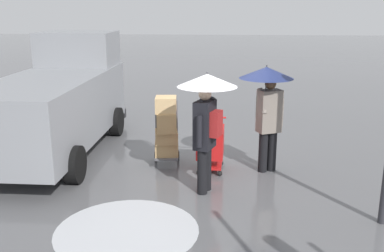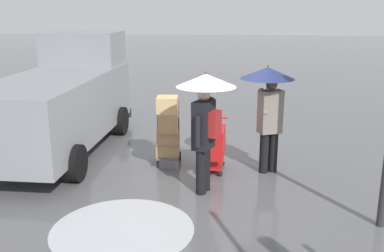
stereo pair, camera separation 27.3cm
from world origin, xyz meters
TOP-DOWN VIEW (x-y plane):
  - ground_plane at (0.00, 0.00)m, footprint 90.00×90.00m
  - slush_patch_near_cluster at (1.00, 2.38)m, footprint 2.14×2.14m
  - cargo_van_parked_right at (3.35, -1.25)m, footprint 2.20×5.34m
  - shopping_cart_vendor at (-0.14, -0.24)m, footprint 0.58×0.83m
  - hand_dolly_boxes at (0.78, -0.46)m, footprint 0.58×0.75m
  - pedestrian_pink_side at (-1.23, -0.28)m, footprint 1.04×1.04m
  - pedestrian_black_side at (-0.10, 0.79)m, footprint 1.04×1.04m

SIDE VIEW (x-z plane):
  - ground_plane at x=0.00m, z-range 0.00..0.00m
  - slush_patch_near_cluster at x=1.00m, z-range 0.00..0.01m
  - shopping_cart_vendor at x=-0.14m, z-range 0.05..1.09m
  - hand_dolly_boxes at x=0.78m, z-range 0.07..1.53m
  - cargo_van_parked_right at x=3.35m, z-range -0.12..2.48m
  - pedestrian_pink_side at x=-1.23m, z-range 0.50..2.64m
  - pedestrian_black_side at x=-0.10m, z-range 0.50..2.64m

